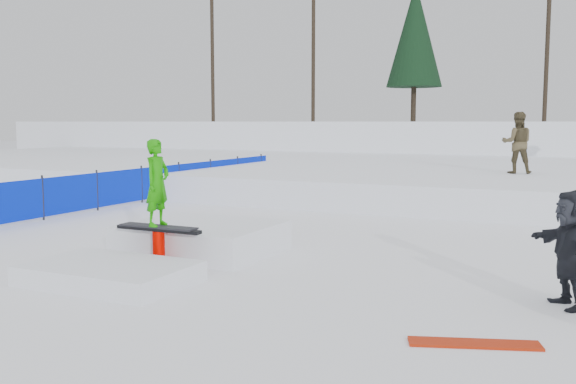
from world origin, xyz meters
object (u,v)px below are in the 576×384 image
at_px(safety_fence, 142,184).
at_px(jib_rail_feature, 179,243).
at_px(walker_olive, 517,143).
at_px(spectator_dark, 570,249).

height_order(safety_fence, jib_rail_feature, jib_rail_feature).
relative_size(walker_olive, spectator_dark, 1.24).
distance_m(spectator_dark, jib_rail_feature, 6.22).
xyz_separation_m(walker_olive, jib_rail_feature, (-4.30, -11.81, -1.44)).
distance_m(safety_fence, spectator_dark, 13.45).
bearing_deg(jib_rail_feature, safety_fence, 132.53).
height_order(walker_olive, jib_rail_feature, walker_olive).
height_order(walker_olive, spectator_dark, walker_olive).
bearing_deg(safety_fence, walker_olive, 29.58).
relative_size(walker_olive, jib_rail_feature, 0.43).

